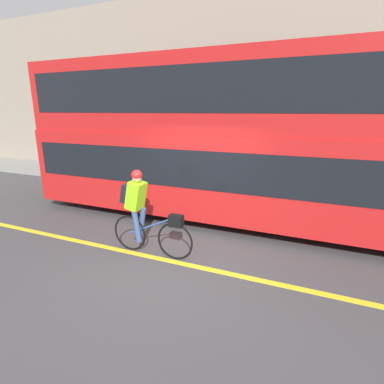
# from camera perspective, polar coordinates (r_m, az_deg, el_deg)

# --- Properties ---
(ground_plane) EXTENTS (80.00, 80.00, 0.00)m
(ground_plane) POSITION_cam_1_polar(r_m,az_deg,el_deg) (5.81, -4.25, -13.22)
(ground_plane) COLOR #424244
(road_center_line) EXTENTS (50.00, 0.14, 0.01)m
(road_center_line) POSITION_cam_1_polar(r_m,az_deg,el_deg) (5.84, -4.03, -12.99)
(road_center_line) COLOR yellow
(road_center_line) RESTS_ON ground_plane
(sidewalk_curb) EXTENTS (60.00, 2.53, 0.10)m
(sidewalk_curb) POSITION_cam_1_polar(r_m,az_deg,el_deg) (10.96, 9.94, 0.73)
(sidewalk_curb) COLOR gray
(sidewalk_curb) RESTS_ON ground_plane
(building_facade) EXTENTS (60.00, 0.30, 7.15)m
(building_facade) POSITION_cam_1_polar(r_m,az_deg,el_deg) (12.03, 12.44, 18.80)
(building_facade) COLOR gray
(building_facade) RESTS_ON ground_plane
(bus) EXTENTS (10.90, 2.62, 3.99)m
(bus) POSITION_cam_1_polar(r_m,az_deg,el_deg) (7.56, 9.09, 10.76)
(bus) COLOR black
(bus) RESTS_ON ground_plane
(cyclist_on_bike) EXTENTS (1.76, 0.32, 1.69)m
(cyclist_on_bike) POSITION_cam_1_polar(r_m,az_deg,el_deg) (5.88, -9.37, -3.40)
(cyclist_on_bike) COLOR black
(cyclist_on_bike) RESTS_ON ground_plane
(trash_bin) EXTENTS (0.45, 0.45, 0.83)m
(trash_bin) POSITION_cam_1_polar(r_m,az_deg,el_deg) (13.64, -17.10, 5.14)
(trash_bin) COLOR #515156
(trash_bin) RESTS_ON sidewalk_curb
(street_sign_post) EXTENTS (0.36, 0.09, 2.47)m
(street_sign_post) POSITION_cam_1_polar(r_m,az_deg,el_deg) (12.37, -10.67, 9.10)
(street_sign_post) COLOR #59595B
(street_sign_post) RESTS_ON sidewalk_curb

